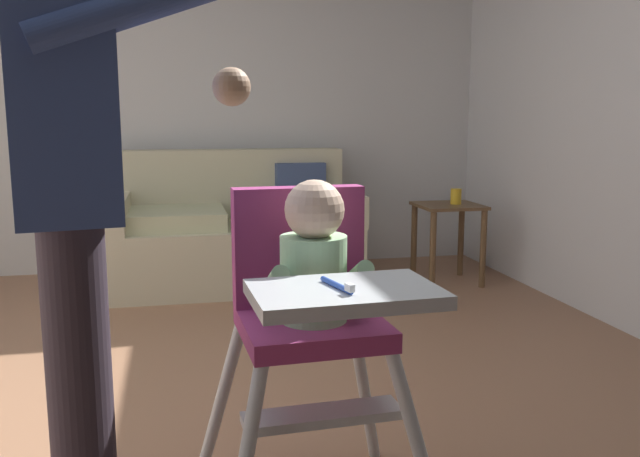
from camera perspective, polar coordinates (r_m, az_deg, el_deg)
The scene contains 7 objects.
ground at distance 2.49m, azimuth -15.34°, elevation -17.90°, with size 6.33×6.83×0.10m, color #9A6B4D.
wall_far at distance 4.86m, azimuth -14.44°, elevation 12.65°, with size 5.53×0.06×2.74m, color silver.
couch at distance 4.41m, azimuth -7.74°, elevation -0.32°, with size 1.63×0.86×0.86m.
high_chair at distance 1.72m, azimuth -0.71°, elevation -5.39°, with size 0.64×0.75×0.93m.
adult_standing at distance 1.56m, azimuth -20.54°, elevation 3.05°, with size 0.57×0.50×1.63m.
side_table at distance 4.43m, azimuth 10.87°, elevation 0.26°, with size 0.40×0.40×0.52m.
sippy_cup at distance 4.43m, azimuth 11.52°, elevation 2.70°, with size 0.07×0.07×0.10m, color gold.
Camera 1 is at (0.16, -2.21, 1.08)m, focal length 37.51 mm.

